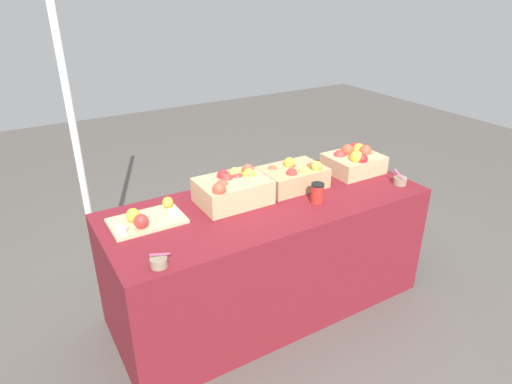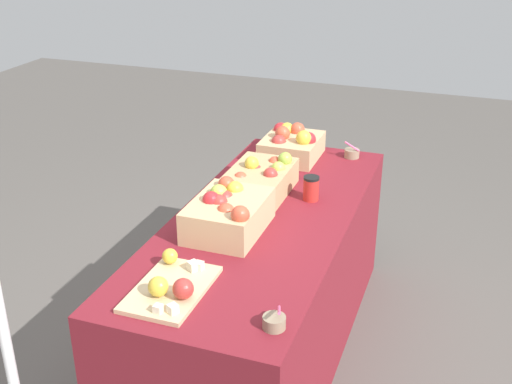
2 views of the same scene
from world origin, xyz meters
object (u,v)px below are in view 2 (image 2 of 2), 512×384
(apple_crate_middle, at_px, (261,178))
(apple_crate_right, at_px, (228,213))
(cutting_board_front, at_px, (172,286))
(coffee_cup, at_px, (311,188))
(apple_crate_left, at_px, (292,144))
(sample_bowl_mid, at_px, (274,322))
(sample_bowl_near, at_px, (352,153))

(apple_crate_middle, distance_m, apple_crate_right, 0.42)
(cutting_board_front, relative_size, coffee_cup, 3.28)
(apple_crate_left, relative_size, coffee_cup, 2.92)
(sample_bowl_mid, distance_m, coffee_cup, 1.02)
(sample_bowl_mid, relative_size, coffee_cup, 0.87)
(sample_bowl_near, relative_size, coffee_cup, 0.82)
(sample_bowl_near, bearing_deg, sample_bowl_mid, -177.16)
(apple_crate_left, xyz_separation_m, sample_bowl_mid, (-1.50, -0.39, -0.05))
(apple_crate_right, height_order, cutting_board_front, apple_crate_right)
(apple_crate_right, xyz_separation_m, sample_bowl_mid, (-0.59, -0.40, -0.06))
(sample_bowl_near, height_order, coffee_cup, coffee_cup)
(cutting_board_front, bearing_deg, sample_bowl_near, -12.39)
(apple_crate_left, bearing_deg, sample_bowl_near, -70.91)
(apple_crate_left, distance_m, sample_bowl_near, 0.34)
(apple_crate_middle, bearing_deg, sample_bowl_mid, -158.47)
(apple_crate_right, height_order, coffee_cup, apple_crate_right)
(sample_bowl_near, relative_size, sample_bowl_mid, 0.94)
(apple_crate_middle, height_order, coffee_cup, apple_crate_middle)
(cutting_board_front, relative_size, sample_bowl_near, 4.01)
(apple_crate_middle, bearing_deg, cutting_board_front, 178.95)
(sample_bowl_near, bearing_deg, coffee_cup, 173.53)
(coffee_cup, bearing_deg, apple_crate_middle, 88.67)
(apple_crate_left, relative_size, cutting_board_front, 0.89)
(apple_crate_left, height_order, cutting_board_front, apple_crate_left)
(cutting_board_front, xyz_separation_m, sample_bowl_mid, (-0.08, -0.42, -0.00))
(apple_crate_middle, height_order, sample_bowl_near, apple_crate_middle)
(apple_crate_right, relative_size, cutting_board_front, 1.03)
(apple_crate_right, bearing_deg, sample_bowl_near, -17.59)
(apple_crate_middle, relative_size, cutting_board_front, 1.00)
(sample_bowl_near, bearing_deg, cutting_board_front, 167.61)
(apple_crate_left, xyz_separation_m, sample_bowl_near, (0.11, -0.31, -0.05))
(apple_crate_left, bearing_deg, coffee_cup, -153.71)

